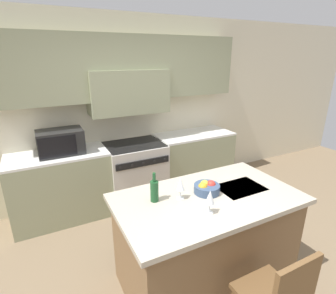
# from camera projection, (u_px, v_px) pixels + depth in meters

# --- Properties ---
(ground_plane) EXTENTS (10.00, 10.00, 0.00)m
(ground_plane) POSITION_uv_depth(u_px,v_px,m) (207.00, 291.00, 2.50)
(ground_plane) COLOR #7A664C
(back_cabinetry) EXTENTS (10.00, 0.46, 2.70)m
(back_cabinetry) POSITION_uv_depth(u_px,v_px,m) (126.00, 95.00, 3.81)
(back_cabinetry) COLOR beige
(back_cabinetry) RESTS_ON ground_plane
(back_counter) EXTENTS (3.33, 0.62, 0.93)m
(back_counter) POSITION_uv_depth(u_px,v_px,m) (135.00, 172.00, 3.97)
(back_counter) COLOR gray
(back_counter) RESTS_ON ground_plane
(range_stove) EXTENTS (0.84, 0.70, 0.92)m
(range_stove) POSITION_uv_depth(u_px,v_px,m) (135.00, 173.00, 3.95)
(range_stove) COLOR beige
(range_stove) RESTS_ON ground_plane
(microwave) EXTENTS (0.55, 0.37, 0.31)m
(microwave) POSITION_uv_depth(u_px,v_px,m) (61.00, 142.00, 3.34)
(microwave) COLOR black
(microwave) RESTS_ON back_counter
(kitchen_island) EXTENTS (1.67, 0.95, 0.93)m
(kitchen_island) POSITION_uv_depth(u_px,v_px,m) (206.00, 239.00, 2.51)
(kitchen_island) COLOR brown
(kitchen_island) RESTS_ON ground_plane
(wine_bottle) EXTENTS (0.07, 0.07, 0.27)m
(wine_bottle) POSITION_uv_depth(u_px,v_px,m) (154.00, 190.00, 2.25)
(wine_bottle) COLOR #194723
(wine_bottle) RESTS_ON kitchen_island
(wine_glass_near) EXTENTS (0.08, 0.08, 0.21)m
(wine_glass_near) POSITION_uv_depth(u_px,v_px,m) (210.00, 198.00, 2.06)
(wine_glass_near) COLOR white
(wine_glass_near) RESTS_ON kitchen_island
(wine_glass_far) EXTENTS (0.08, 0.08, 0.21)m
(wine_glass_far) POSITION_uv_depth(u_px,v_px,m) (180.00, 184.00, 2.27)
(wine_glass_far) COLOR white
(wine_glass_far) RESTS_ON kitchen_island
(fruit_bowl) EXTENTS (0.24, 0.24, 0.11)m
(fruit_bowl) POSITION_uv_depth(u_px,v_px,m) (207.00, 188.00, 2.41)
(fruit_bowl) COLOR #384C6B
(fruit_bowl) RESTS_ON kitchen_island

